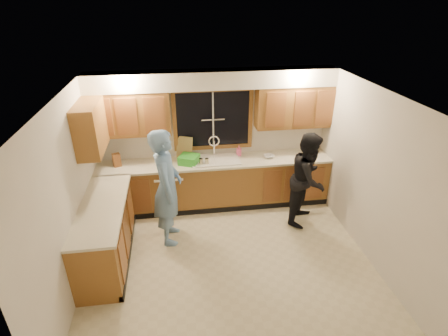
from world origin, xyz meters
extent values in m
plane|color=beige|center=(0.00, 0.00, 0.00)|extent=(4.20, 4.20, 0.00)
plane|color=white|center=(0.00, 0.00, 2.50)|extent=(4.20, 4.20, 0.00)
plane|color=silver|center=(0.00, 1.90, 1.25)|extent=(4.20, 0.00, 4.20)
plane|color=silver|center=(-2.10, 0.00, 1.25)|extent=(0.00, 3.80, 3.80)
plane|color=silver|center=(2.10, 0.00, 1.25)|extent=(0.00, 3.80, 3.80)
cube|color=#925F2A|center=(0.00, 1.60, 0.44)|extent=(4.20, 0.60, 0.88)
cube|color=#925F2A|center=(-1.80, 0.35, 0.44)|extent=(0.60, 1.90, 0.88)
cube|color=beige|center=(0.00, 1.58, 0.90)|extent=(4.20, 0.63, 0.04)
cube|color=beige|center=(-1.79, 0.35, 0.90)|extent=(0.63, 1.90, 0.04)
cube|color=#925F2A|center=(-1.43, 1.73, 1.83)|extent=(1.35, 0.33, 0.75)
cube|color=#925F2A|center=(1.43, 1.73, 1.83)|extent=(1.35, 0.33, 0.75)
cube|color=#925F2A|center=(-1.94, 1.12, 1.83)|extent=(0.33, 0.90, 0.75)
cube|color=white|center=(0.00, 1.72, 2.35)|extent=(4.20, 0.35, 0.30)
cube|color=black|center=(0.00, 1.90, 1.60)|extent=(1.30, 0.01, 1.00)
cube|color=#925F2A|center=(0.00, 1.89, 2.14)|extent=(1.44, 0.03, 0.07)
cube|color=#925F2A|center=(0.00, 1.89, 1.07)|extent=(1.44, 0.03, 0.07)
cube|color=#925F2A|center=(-0.69, 1.89, 1.60)|extent=(0.07, 0.03, 1.00)
cube|color=#925F2A|center=(0.69, 1.89, 1.60)|extent=(0.07, 0.03, 1.00)
cube|color=white|center=(0.00, 1.60, 0.93)|extent=(0.86, 0.52, 0.03)
cube|color=white|center=(-0.21, 1.60, 0.84)|extent=(0.38, 0.42, 0.18)
cube|color=white|center=(0.21, 1.60, 0.84)|extent=(0.38, 0.42, 0.18)
cylinder|color=silver|center=(0.00, 1.80, 1.08)|extent=(0.04, 0.04, 0.28)
torus|color=silver|center=(0.00, 1.80, 1.22)|extent=(0.21, 0.03, 0.21)
cube|color=silver|center=(-0.85, 1.59, 0.41)|extent=(0.60, 0.56, 0.82)
cube|color=silver|center=(-1.80, -0.22, 0.45)|extent=(0.58, 0.75, 0.90)
imported|color=#6A95C8|center=(-0.86, 0.69, 0.95)|extent=(0.48, 0.71, 1.90)
imported|color=black|center=(1.49, 0.88, 0.82)|extent=(0.96, 1.00, 1.63)
cube|color=brown|center=(-1.72, 1.62, 1.04)|extent=(0.16, 0.15, 0.23)
cube|color=tan|center=(-0.54, 1.82, 1.12)|extent=(0.31, 0.21, 0.39)
cube|color=#2C9125|center=(-0.48, 1.56, 1.00)|extent=(0.42, 0.40, 0.15)
imported|color=#FC6095|center=(0.46, 1.77, 1.02)|extent=(0.10, 0.10, 0.20)
imported|color=silver|center=(0.99, 1.59, 0.94)|extent=(0.20, 0.20, 0.05)
cylinder|color=#B7AE8D|center=(-0.28, 1.46, 0.98)|extent=(0.08, 0.08, 0.12)
cylinder|color=#B7AE8D|center=(-0.17, 1.45, 0.98)|extent=(0.08, 0.08, 0.12)
camera|label=1|loc=(-0.67, -4.05, 3.63)|focal=28.00mm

